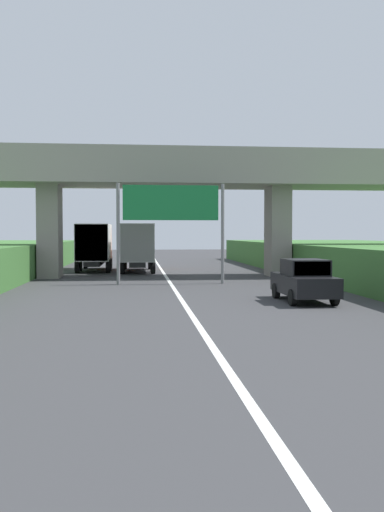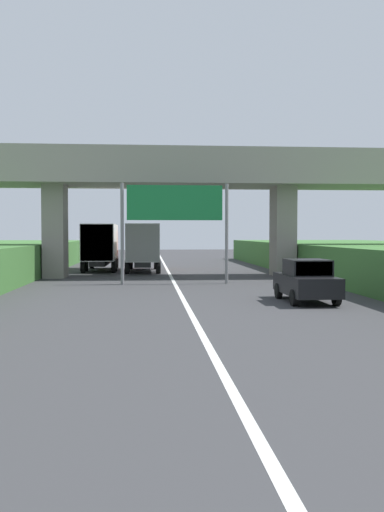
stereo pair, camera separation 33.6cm
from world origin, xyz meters
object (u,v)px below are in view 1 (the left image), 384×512
(overhead_highway_sign, at_px, (171,210))
(truck_orange, at_px, (137,245))
(car_black, at_px, (304,281))
(truck_red, at_px, (95,245))

(overhead_highway_sign, relative_size, truck_orange, 0.81)
(overhead_highway_sign, xyz_separation_m, car_black, (4.88, -8.43, -3.20))
(truck_red, height_order, car_black, truck_red)
(overhead_highway_sign, xyz_separation_m, truck_red, (-4.95, 11.48, -2.13))
(truck_red, relative_size, car_black, 1.78)
(overhead_highway_sign, bearing_deg, truck_orange, 100.12)
(truck_orange, bearing_deg, overhead_highway_sign, -79.88)
(truck_orange, relative_size, car_black, 1.78)
(overhead_highway_sign, height_order, truck_red, overhead_highway_sign)
(truck_red, distance_m, car_black, 22.23)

